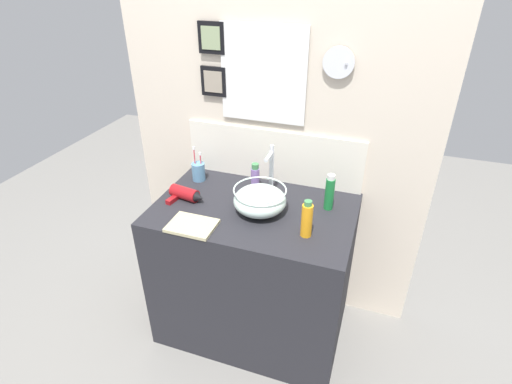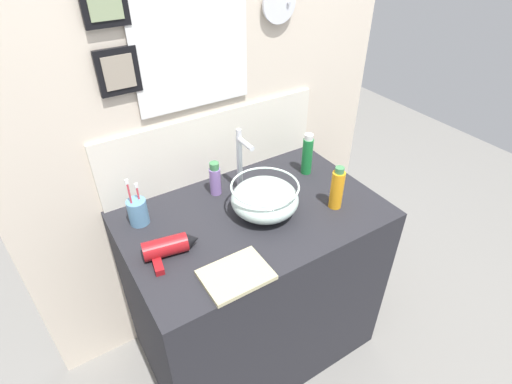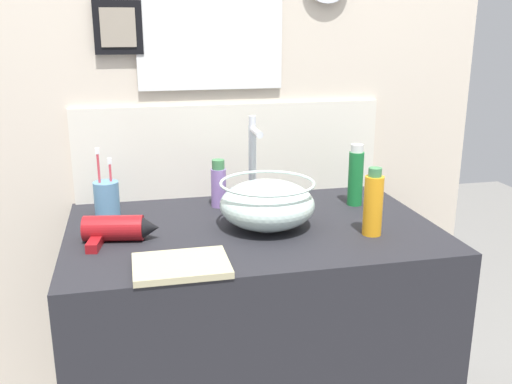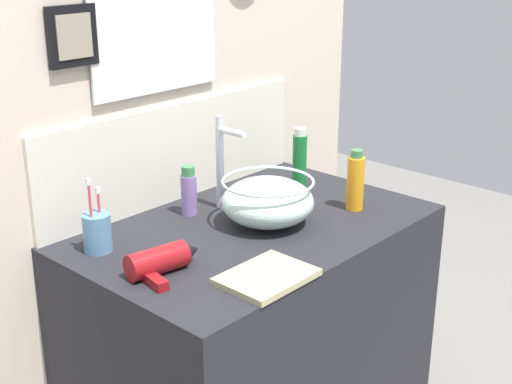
# 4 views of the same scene
# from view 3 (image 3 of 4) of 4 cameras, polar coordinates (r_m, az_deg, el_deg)

# --- Properties ---
(vanity_counter) EXTENTS (1.03, 0.66, 0.85)m
(vanity_counter) POSITION_cam_3_polar(r_m,az_deg,el_deg) (1.81, -0.38, -16.11)
(vanity_counter) COLOR #232328
(vanity_counter) RESTS_ON ground
(back_panel) EXTENTS (1.73, 0.10, 2.30)m
(back_panel) POSITION_cam_3_polar(r_m,az_deg,el_deg) (1.90, -2.84, 8.96)
(back_panel) COLOR beige
(back_panel) RESTS_ON ground
(glass_bowl_sink) EXTENTS (0.27, 0.27, 0.13)m
(glass_bowl_sink) POSITION_cam_3_polar(r_m,az_deg,el_deg) (1.59, 1.13, -1.17)
(glass_bowl_sink) COLOR silver
(glass_bowl_sink) RESTS_ON vanity_counter
(faucet) EXTENTS (0.02, 0.11, 0.29)m
(faucet) POSITION_cam_3_polar(r_m,az_deg,el_deg) (1.74, -0.29, 3.52)
(faucet) COLOR silver
(faucet) RESTS_ON vanity_counter
(hair_drier) EXTENTS (0.21, 0.14, 0.07)m
(hair_drier) POSITION_cam_3_polar(r_m,az_deg,el_deg) (1.55, -13.61, -3.62)
(hair_drier) COLOR maroon
(hair_drier) RESTS_ON vanity_counter
(toothbrush_cup) EXTENTS (0.07, 0.07, 0.21)m
(toothbrush_cup) POSITION_cam_3_polar(r_m,az_deg,el_deg) (1.76, -14.71, -0.61)
(toothbrush_cup) COLOR #598CB2
(toothbrush_cup) RESTS_ON vanity_counter
(soap_dispenser) EXTENTS (0.05, 0.05, 0.15)m
(soap_dispenser) POSITION_cam_3_polar(r_m,az_deg,el_deg) (1.78, -3.76, 0.75)
(soap_dispenser) COLOR #8C6BB2
(soap_dispenser) RESTS_ON vanity_counter
(lotion_bottle) EXTENTS (0.05, 0.05, 0.19)m
(lotion_bottle) POSITION_cam_3_polar(r_m,az_deg,el_deg) (1.57, 11.64, -1.15)
(lotion_bottle) COLOR orange
(lotion_bottle) RESTS_ON vanity_counter
(spray_bottle) EXTENTS (0.05, 0.05, 0.20)m
(spray_bottle) POSITION_cam_3_polar(r_m,az_deg,el_deg) (1.82, 9.94, 1.59)
(spray_bottle) COLOR #197233
(spray_bottle) RESTS_ON vanity_counter
(hand_towel) EXTENTS (0.22, 0.17, 0.02)m
(hand_towel) POSITION_cam_3_polar(r_m,az_deg,el_deg) (1.36, -7.50, -7.28)
(hand_towel) COLOR tan
(hand_towel) RESTS_ON vanity_counter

